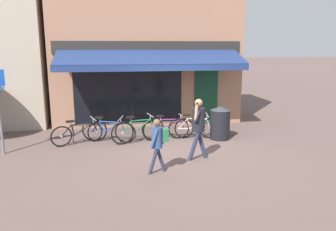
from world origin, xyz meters
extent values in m
plane|color=brown|center=(0.00, 0.00, 0.00)|extent=(160.00, 160.00, 0.00)
cube|color=#9E7056|center=(-0.47, 4.58, 3.09)|extent=(7.12, 3.00, 6.19)
cube|color=black|center=(-1.25, 3.07, 1.25)|extent=(3.91, 0.04, 2.20)
cube|color=#143D28|center=(1.67, 3.07, 1.05)|extent=(0.90, 0.04, 2.10)
cube|color=#282623|center=(-0.47, 3.06, 2.91)|extent=(6.76, 0.06, 0.44)
cube|color=navy|center=(-0.47, 2.38, 2.58)|extent=(6.41, 1.42, 0.50)
cube|color=navy|center=(-0.47, 1.67, 2.26)|extent=(6.41, 0.03, 0.20)
cylinder|color=#47494F|center=(-0.98, 1.28, 0.55)|extent=(4.29, 0.04, 0.04)
cylinder|color=#47494F|center=(-3.07, 1.28, 0.28)|extent=(0.04, 0.04, 0.55)
cylinder|color=#47494F|center=(1.12, 1.28, 0.28)|extent=(0.04, 0.04, 0.55)
torus|color=black|center=(-2.33, 1.31, 0.32)|extent=(0.63, 0.33, 0.65)
cylinder|color=#9E9EA3|center=(-2.33, 1.31, 0.32)|extent=(0.09, 0.09, 0.07)
torus|color=black|center=(-3.36, 0.90, 0.32)|extent=(0.63, 0.33, 0.65)
cylinder|color=#9E9EA3|center=(-3.36, 0.90, 0.32)|extent=(0.09, 0.09, 0.07)
cylinder|color=black|center=(-2.71, 1.14, 0.46)|extent=(0.59, 0.24, 0.35)
cylinder|color=black|center=(-2.75, 1.12, 0.63)|extent=(0.64, 0.29, 0.05)
cylinder|color=black|center=(-3.03, 1.02, 0.47)|extent=(0.11, 0.10, 0.34)
cylinder|color=black|center=(-3.18, 0.97, 0.31)|extent=(0.37, 0.18, 0.05)
cylinder|color=black|center=(-3.21, 0.94, 0.48)|extent=(0.32, 0.13, 0.34)
cylinder|color=black|center=(-2.38, 1.28, 0.47)|extent=(0.15, 0.11, 0.31)
cylinder|color=#9E9EA3|center=(-3.08, 0.98, 0.69)|extent=(0.06, 0.05, 0.11)
cube|color=black|center=(-3.09, 0.97, 0.75)|extent=(0.26, 0.19, 0.06)
cylinder|color=#9E9EA3|center=(-2.43, 1.24, 0.69)|extent=(0.04, 0.04, 0.14)
cylinder|color=#9E9EA3|center=(-2.43, 1.23, 0.76)|extent=(0.22, 0.49, 0.06)
torus|color=black|center=(-1.47, 1.01, 0.34)|extent=(0.68, 0.33, 0.68)
cylinder|color=#9E9EA3|center=(-1.47, 1.01, 0.34)|extent=(0.09, 0.09, 0.08)
torus|color=black|center=(-2.49, 1.36, 0.34)|extent=(0.68, 0.33, 0.68)
cylinder|color=#9E9EA3|center=(-2.49, 1.36, 0.34)|extent=(0.09, 0.09, 0.08)
cylinder|color=#1E4793|center=(-1.86, 1.13, 0.48)|extent=(0.57, 0.26, 0.36)
cylinder|color=#1E4793|center=(-1.91, 1.13, 0.66)|extent=(0.64, 0.25, 0.05)
cylinder|color=#1E4793|center=(-2.18, 1.24, 0.49)|extent=(0.13, 0.05, 0.35)
cylinder|color=#1E4793|center=(-2.31, 1.30, 0.33)|extent=(0.37, 0.15, 0.05)
cylinder|color=#1E4793|center=(-2.35, 1.30, 0.50)|extent=(0.31, 0.17, 0.35)
cylinder|color=#1E4793|center=(-1.53, 1.02, 0.49)|extent=(0.16, 0.04, 0.33)
cylinder|color=#9E9EA3|center=(-2.24, 1.23, 0.71)|extent=(0.06, 0.03, 0.11)
cube|color=black|center=(-2.25, 1.23, 0.78)|extent=(0.26, 0.18, 0.06)
cylinder|color=#9E9EA3|center=(-1.59, 1.01, 0.72)|extent=(0.04, 0.05, 0.14)
cylinder|color=#9E9EA3|center=(-1.60, 1.00, 0.79)|extent=(0.19, 0.50, 0.08)
torus|color=black|center=(-0.57, 1.13, 0.36)|extent=(0.72, 0.29, 0.72)
cylinder|color=#9E9EA3|center=(-0.57, 1.13, 0.36)|extent=(0.09, 0.08, 0.07)
torus|color=black|center=(-1.56, 0.84, 0.36)|extent=(0.72, 0.29, 0.72)
cylinder|color=#9E9EA3|center=(-1.56, 0.84, 0.36)|extent=(0.09, 0.08, 0.07)
cylinder|color=#23703D|center=(-0.94, 1.01, 0.52)|extent=(0.56, 0.17, 0.39)
cylinder|color=#23703D|center=(-0.98, 0.99, 0.71)|extent=(0.61, 0.21, 0.05)
cylinder|color=#23703D|center=(-1.25, 0.92, 0.53)|extent=(0.11, 0.09, 0.38)
cylinder|color=#23703D|center=(-1.38, 0.89, 0.35)|extent=(0.35, 0.13, 0.05)
cylinder|color=#23703D|center=(-1.42, 0.87, 0.54)|extent=(0.31, 0.10, 0.38)
cylinder|color=#23703D|center=(-0.63, 1.10, 0.53)|extent=(0.15, 0.10, 0.35)
cylinder|color=#9E9EA3|center=(-1.29, 0.89, 0.77)|extent=(0.06, 0.05, 0.11)
cube|color=black|center=(-1.31, 0.88, 0.84)|extent=(0.26, 0.17, 0.06)
cylinder|color=#9E9EA3|center=(-0.68, 1.07, 0.77)|extent=(0.03, 0.04, 0.14)
cylinder|color=#9E9EA3|center=(-0.67, 1.07, 0.84)|extent=(0.17, 0.51, 0.06)
torus|color=black|center=(0.45, 1.27, 0.33)|extent=(0.66, 0.11, 0.65)
cylinder|color=#9E9EA3|center=(0.45, 1.27, 0.33)|extent=(0.07, 0.07, 0.07)
torus|color=black|center=(-0.61, 1.23, 0.33)|extent=(0.66, 0.11, 0.65)
cylinder|color=#9E9EA3|center=(-0.61, 1.23, 0.33)|extent=(0.07, 0.07, 0.07)
cylinder|color=#892D7A|center=(0.05, 1.26, 0.47)|extent=(0.59, 0.07, 0.35)
cylinder|color=#892D7A|center=(0.01, 1.27, 0.64)|extent=(0.66, 0.06, 0.05)
cylinder|color=#892D7A|center=(-0.28, 1.25, 0.48)|extent=(0.12, 0.06, 0.34)
cylinder|color=#892D7A|center=(-0.43, 1.23, 0.32)|extent=(0.38, 0.05, 0.05)
cylinder|color=#892D7A|center=(-0.47, 1.24, 0.49)|extent=(0.32, 0.07, 0.34)
cylinder|color=#892D7A|center=(0.39, 1.27, 0.48)|extent=(0.15, 0.05, 0.32)
cylinder|color=#9E9EA3|center=(-0.34, 1.26, 0.69)|extent=(0.06, 0.03, 0.11)
cube|color=black|center=(-0.35, 1.26, 0.76)|extent=(0.24, 0.11, 0.06)
cylinder|color=#9E9EA3|center=(0.33, 1.28, 0.70)|extent=(0.03, 0.04, 0.14)
cylinder|color=#9E9EA3|center=(0.33, 1.29, 0.77)|extent=(0.04, 0.52, 0.05)
torus|color=black|center=(1.27, 1.09, 0.34)|extent=(0.70, 0.19, 0.69)
cylinder|color=#9E9EA3|center=(1.27, 1.09, 0.34)|extent=(0.08, 0.07, 0.08)
torus|color=black|center=(0.25, 1.20, 0.34)|extent=(0.70, 0.19, 0.69)
cylinder|color=#9E9EA3|center=(0.25, 1.20, 0.34)|extent=(0.08, 0.07, 0.08)
cylinder|color=#BCB7B2|center=(0.88, 1.12, 0.49)|extent=(0.57, 0.13, 0.37)
cylinder|color=#BCB7B2|center=(0.84, 1.10, 0.67)|extent=(0.63, 0.10, 0.05)
cylinder|color=#BCB7B2|center=(0.57, 1.15, 0.50)|extent=(0.12, 0.07, 0.36)
cylinder|color=#BCB7B2|center=(0.43, 1.18, 0.33)|extent=(0.36, 0.07, 0.05)
cylinder|color=#BCB7B2|center=(0.39, 1.17, 0.51)|extent=(0.31, 0.11, 0.36)
cylinder|color=#BCB7B2|center=(1.21, 1.08, 0.50)|extent=(0.15, 0.06, 0.33)
cylinder|color=#9E9EA3|center=(0.51, 1.13, 0.73)|extent=(0.06, 0.04, 0.11)
cube|color=black|center=(0.50, 1.12, 0.80)|extent=(0.25, 0.13, 0.06)
cylinder|color=#9E9EA3|center=(1.15, 1.06, 0.73)|extent=(0.03, 0.04, 0.14)
cylinder|color=#9E9EA3|center=(1.15, 1.05, 0.80)|extent=(0.08, 0.52, 0.08)
cylinder|color=#282D47|center=(0.25, -0.87, 0.39)|extent=(0.34, 0.15, 0.80)
cylinder|color=#282D47|center=(0.50, -0.72, 0.39)|extent=(0.34, 0.15, 0.80)
cylinder|color=black|center=(0.38, -0.79, 1.08)|extent=(0.37, 0.37, 0.61)
sphere|color=#A87A5B|center=(0.38, -0.79, 1.52)|extent=(0.20, 0.20, 0.20)
cylinder|color=black|center=(0.49, -0.62, 1.08)|extent=(0.28, 0.12, 0.54)
cylinder|color=black|center=(0.30, -0.99, 1.22)|extent=(0.22, 0.17, 0.27)
cylinder|color=#A87A5B|center=(0.27, -0.97, 1.30)|extent=(0.16, 0.18, 0.41)
cube|color=black|center=(0.30, -0.94, 1.50)|extent=(0.03, 0.07, 0.14)
cylinder|color=#282D47|center=(-0.91, -1.64, 0.31)|extent=(0.26, 0.10, 0.64)
cylinder|color=#282D47|center=(-0.72, -1.51, 0.31)|extent=(0.26, 0.10, 0.64)
cylinder|color=#334C7F|center=(-0.81, -1.58, 0.87)|extent=(0.27, 0.27, 0.49)
sphere|color=brown|center=(-0.81, -1.58, 1.22)|extent=(0.16, 0.16, 0.16)
cylinder|color=#334C7F|center=(-0.73, -1.44, 0.87)|extent=(0.22, 0.11, 0.44)
cylinder|color=#334C7F|center=(-0.89, -1.72, 0.87)|extent=(0.22, 0.11, 0.44)
cube|color=#23663D|center=(-0.61, -1.59, 0.93)|extent=(0.15, 0.22, 0.30)
cylinder|color=black|center=(1.56, 0.98, 0.47)|extent=(0.64, 0.64, 0.94)
cone|color=#33353A|center=(1.56, 0.98, 1.01)|extent=(0.65, 0.65, 0.13)
camera|label=1|loc=(-1.74, -8.86, 2.93)|focal=35.00mm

